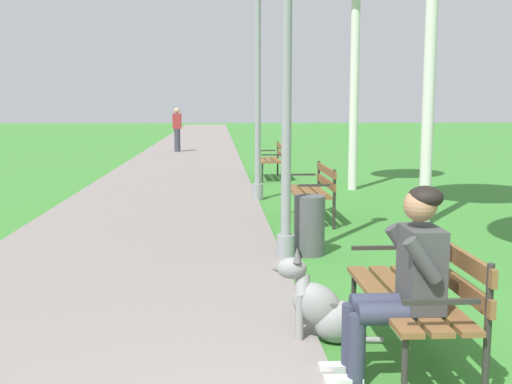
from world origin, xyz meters
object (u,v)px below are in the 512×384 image
at_px(person_seated_on_near_bench, 404,276).
at_px(litter_bin, 309,225).
at_px(lamp_post_mid, 258,78).
at_px(park_bench_far, 273,157).
at_px(pedestrian_distant, 177,130).
at_px(dog_grey, 323,308).
at_px(lamp_post_near, 287,55).
at_px(park_bench_near, 419,287).
at_px(park_bench_mid, 314,187).

relative_size(person_seated_on_near_bench, litter_bin, 1.79).
bearing_deg(lamp_post_mid, park_bench_far, 80.21).
relative_size(park_bench_far, lamp_post_mid, 0.35).
height_order(person_seated_on_near_bench, pedestrian_distant, pedestrian_distant).
distance_m(dog_grey, lamp_post_near, 3.19).
height_order(lamp_post_mid, pedestrian_distant, lamp_post_mid).
height_order(park_bench_near, person_seated_on_near_bench, person_seated_on_near_bench).
bearing_deg(pedestrian_distant, dog_grey, -83.24).
distance_m(park_bench_near, pedestrian_distant, 19.54).
height_order(person_seated_on_near_bench, dog_grey, person_seated_on_near_bench).
bearing_deg(person_seated_on_near_bench, lamp_post_near, 97.39).
distance_m(park_bench_near, lamp_post_near, 3.37).
distance_m(person_seated_on_near_bench, litter_bin, 3.42).
height_order(park_bench_far, dog_grey, park_bench_far).
bearing_deg(park_bench_near, park_bench_mid, 89.09).
bearing_deg(litter_bin, park_bench_far, 88.19).
relative_size(park_bench_near, lamp_post_near, 0.34).
height_order(park_bench_near, litter_bin, park_bench_near).
xyz_separation_m(dog_grey, lamp_post_near, (-0.01, 2.46, 2.02)).
height_order(dog_grey, lamp_post_near, lamp_post_near).
height_order(person_seated_on_near_bench, lamp_post_mid, lamp_post_mid).
relative_size(park_bench_mid, person_seated_on_near_bench, 1.20).
bearing_deg(park_bench_near, park_bench_far, 90.33).
height_order(lamp_post_near, litter_bin, lamp_post_near).
distance_m(lamp_post_near, lamp_post_mid, 4.65).
distance_m(park_bench_far, dog_grey, 10.43).
distance_m(park_bench_mid, person_seated_on_near_bench, 5.61).
bearing_deg(pedestrian_distant, park_bench_far, -71.97).
bearing_deg(pedestrian_distant, person_seated_on_near_bench, -82.34).
bearing_deg(park_bench_mid, dog_grey, -97.88).
bearing_deg(lamp_post_mid, lamp_post_near, -89.77).
bearing_deg(lamp_post_mid, park_bench_mid, -71.81).
xyz_separation_m(park_bench_far, pedestrian_distant, (-2.79, 8.56, 0.33)).
bearing_deg(park_bench_near, dog_grey, 150.14).
relative_size(dog_grey, litter_bin, 1.19).
xyz_separation_m(park_bench_far, litter_bin, (-0.24, -7.67, -0.16)).
relative_size(person_seated_on_near_bench, lamp_post_mid, 0.29).
bearing_deg(park_bench_mid, lamp_post_mid, 108.19).
height_order(park_bench_near, pedestrian_distant, pedestrian_distant).
bearing_deg(park_bench_near, litter_bin, 95.63).
relative_size(person_seated_on_near_bench, lamp_post_near, 0.28).
distance_m(park_bench_mid, park_bench_far, 5.49).
relative_size(lamp_post_mid, pedestrian_distant, 2.61).
bearing_deg(park_bench_mid, park_bench_far, 91.52).
distance_m(park_bench_far, lamp_post_mid, 3.77).
height_order(dog_grey, litter_bin, dog_grey).
height_order(person_seated_on_near_bench, litter_bin, person_seated_on_near_bench).
distance_m(dog_grey, lamp_post_mid, 7.38).
bearing_deg(park_bench_far, litter_bin, -91.81).
xyz_separation_m(lamp_post_mid, litter_bin, (0.33, -4.37, -1.88)).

